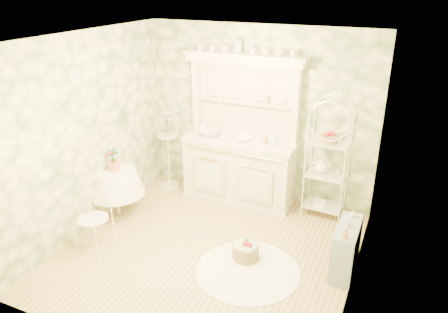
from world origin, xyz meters
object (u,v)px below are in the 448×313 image
at_px(round_table, 117,193).
at_px(cafe_chair, 93,219).
at_px(side_shelf, 346,248).
at_px(floor_basket, 245,251).
at_px(kitchen_dresser, 240,131).
at_px(bakers_rack, 328,156).
at_px(birdcage_stand, 168,147).

height_order(round_table, cafe_chair, cafe_chair).
height_order(side_shelf, floor_basket, side_shelf).
height_order(side_shelf, round_table, round_table).
height_order(kitchen_dresser, round_table, kitchen_dresser).
bearing_deg(cafe_chair, floor_basket, 12.23).
bearing_deg(cafe_chair, side_shelf, 10.20).
xyz_separation_m(bakers_rack, round_table, (-2.81, -1.24, -0.60)).
height_order(cafe_chair, floor_basket, cafe_chair).
xyz_separation_m(kitchen_dresser, round_table, (-1.47, -1.19, -0.80)).
height_order(kitchen_dresser, birdcage_stand, kitchen_dresser).
relative_size(kitchen_dresser, side_shelf, 3.19).
xyz_separation_m(bakers_rack, side_shelf, (0.54, -1.24, -0.64)).
xyz_separation_m(side_shelf, cafe_chair, (-3.05, -0.89, 0.14)).
xyz_separation_m(kitchen_dresser, birdcage_stand, (-1.23, -0.08, -0.42)).
bearing_deg(kitchen_dresser, floor_basket, -64.50).
bearing_deg(kitchen_dresser, round_table, -141.01).
xyz_separation_m(round_table, cafe_chair, (0.30, -0.88, 0.10)).
distance_m(kitchen_dresser, side_shelf, 2.37).
bearing_deg(bakers_rack, kitchen_dresser, -174.30).
bearing_deg(floor_basket, bakers_rack, 66.83).
distance_m(side_shelf, birdcage_stand, 3.33).
distance_m(kitchen_dresser, birdcage_stand, 1.30).
xyz_separation_m(side_shelf, birdcage_stand, (-3.11, 1.10, 0.42)).
bearing_deg(side_shelf, cafe_chair, -166.41).
height_order(bakers_rack, floor_basket, bakers_rack).
bearing_deg(birdcage_stand, cafe_chair, -88.15).
relative_size(round_table, birdcage_stand, 0.48).
bearing_deg(birdcage_stand, floor_basket, -35.50).
height_order(side_shelf, cafe_chair, cafe_chair).
height_order(birdcage_stand, floor_basket, birdcage_stand).
xyz_separation_m(kitchen_dresser, floor_basket, (0.69, -1.46, -1.04)).
bearing_deg(round_table, kitchen_dresser, 38.99).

